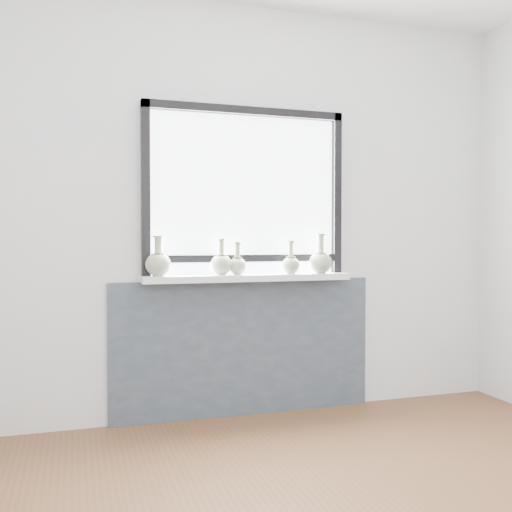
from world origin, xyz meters
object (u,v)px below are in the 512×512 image
object	(u,v)px
vase_c	(237,264)
vase_e	(320,261)
windowsill	(248,278)
vase_a	(158,263)
vase_b	(221,263)
vase_d	(291,264)

from	to	relation	value
vase_c	vase_e	distance (m)	0.55
windowsill	vase_a	xyz separation A→B (m)	(-0.56, -0.01, 0.10)
vase_a	vase_e	xyz separation A→B (m)	(1.04, -0.02, -0.00)
vase_b	windowsill	bearing A→B (deg)	-3.18
vase_a	vase_e	distance (m)	1.04
vase_c	vase_d	size ratio (longest dim) A/B	0.96
windowsill	vase_b	world-z (taller)	vase_b
vase_b	vase_d	size ratio (longest dim) A/B	1.05
vase_a	vase_c	xyz separation A→B (m)	(0.49, 0.02, -0.02)
vase_d	vase_e	xyz separation A→B (m)	(0.20, -0.01, 0.02)
vase_e	windowsill	bearing A→B (deg)	176.60
vase_d	vase_c	bearing A→B (deg)	175.33
windowsill	vase_c	distance (m)	0.11
vase_b	vase_d	distance (m)	0.45
vase_e	vase_d	bearing A→B (deg)	178.05
windowsill	vase_c	world-z (taller)	vase_c
vase_a	vase_e	size ratio (longest dim) A/B	0.94
vase_a	vase_c	size ratio (longest dim) A/B	1.19
vase_b	vase_d	bearing A→B (deg)	-3.97
windowsill	vase_d	size ratio (longest dim) A/B	6.23
vase_b	vase_e	size ratio (longest dim) A/B	0.87
vase_c	vase_d	distance (m)	0.34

